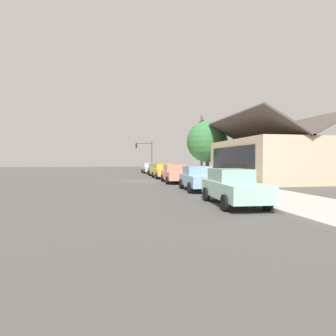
# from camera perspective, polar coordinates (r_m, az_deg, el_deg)

# --- Properties ---
(ground_plane) EXTENTS (120.00, 120.00, 0.00)m
(ground_plane) POSITION_cam_1_polar(r_m,az_deg,el_deg) (26.65, -5.46, -2.67)
(ground_plane) COLOR #4C4947
(sidewalk_curb) EXTENTS (60.00, 4.20, 0.16)m
(sidewalk_curb) POSITION_cam_1_polar(r_m,az_deg,el_deg) (27.72, 6.16, -2.34)
(sidewalk_curb) COLOR #B2AFA8
(sidewalk_curb) RESTS_ON ground
(car_silver) EXTENTS (4.43, 2.11, 1.59)m
(car_silver) POSITION_cam_1_polar(r_m,az_deg,el_deg) (42.72, -3.92, 0.04)
(car_silver) COLOR silver
(car_silver) RESTS_ON ground
(car_olive) EXTENTS (4.52, 2.27, 1.59)m
(car_olive) POSITION_cam_1_polar(r_m,az_deg,el_deg) (36.60, -2.46, -0.22)
(car_olive) COLOR olive
(car_olive) RESTS_ON ground
(car_mustard) EXTENTS (4.46, 2.13, 1.59)m
(car_mustard) POSITION_cam_1_polar(r_m,az_deg,el_deg) (30.53, -1.03, -0.58)
(car_mustard) COLOR gold
(car_mustard) RESTS_ON ground
(car_coral) EXTENTS (4.93, 2.16, 1.59)m
(car_coral) POSITION_cam_1_polar(r_m,az_deg,el_deg) (24.61, 1.41, -1.11)
(car_coral) COLOR #EA8C75
(car_coral) RESTS_ON ground
(car_skyblue) EXTENTS (4.38, 2.06, 1.59)m
(car_skyblue) POSITION_cam_1_polar(r_m,az_deg,el_deg) (18.37, 6.11, -2.06)
(car_skyblue) COLOR #8CB7E0
(car_skyblue) RESTS_ON ground
(car_seafoam) EXTENTS (4.61, 2.13, 1.59)m
(car_seafoam) POSITION_cam_1_polar(r_m,az_deg,el_deg) (12.74, 13.09, -3.71)
(car_seafoam) COLOR #9ED1BC
(car_seafoam) RESTS_ON ground
(storefront_building) EXTENTS (11.82, 8.23, 6.10)m
(storefront_building) POSITION_cam_1_polar(r_m,az_deg,el_deg) (28.07, 20.19, 1.71)
(storefront_building) COLOR #CCB293
(storefront_building) RESTS_ON ground
(shade_tree) EXTENTS (4.93, 4.93, 6.66)m
(shade_tree) POSITION_cam_1_polar(r_m,az_deg,el_deg) (33.71, 8.06, 5.33)
(shade_tree) COLOR brown
(shade_tree) RESTS_ON ground
(traffic_light_main) EXTENTS (0.37, 2.79, 5.20)m
(traffic_light_main) POSITION_cam_1_polar(r_m,az_deg,el_deg) (46.73, -4.61, 3.45)
(traffic_light_main) COLOR #383833
(traffic_light_main) RESTS_ON ground
(utility_pole_wooden) EXTENTS (1.80, 0.24, 7.50)m
(utility_pole_wooden) POSITION_cam_1_polar(r_m,az_deg,el_deg) (35.26, 6.88, 4.76)
(utility_pole_wooden) COLOR brown
(utility_pole_wooden) RESTS_ON ground
(fire_hydrant_red) EXTENTS (0.22, 0.22, 0.71)m
(fire_hydrant_red) POSITION_cam_1_polar(r_m,az_deg,el_deg) (36.70, -0.30, -0.71)
(fire_hydrant_red) COLOR red
(fire_hydrant_red) RESTS_ON sidewalk_curb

